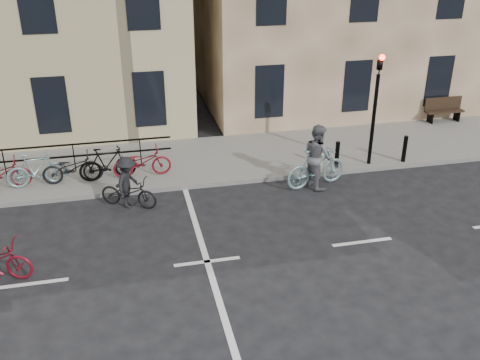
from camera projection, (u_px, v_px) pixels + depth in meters
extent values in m
plane|color=black|center=(207.00, 262.00, 12.79)|extent=(120.00, 120.00, 0.00)
cube|color=slate|center=(54.00, 173.00, 17.26)|extent=(46.00, 4.00, 0.15)
cylinder|color=black|center=(373.00, 120.00, 17.18)|extent=(0.12, 0.12, 3.00)
imported|color=black|center=(380.00, 60.00, 16.35)|extent=(0.15, 0.18, 0.90)
sphere|color=#FF0C05|center=(382.00, 57.00, 16.20)|extent=(0.18, 0.18, 0.18)
cylinder|color=black|center=(337.00, 155.00, 17.29)|extent=(0.14, 0.14, 0.90)
cylinder|color=black|center=(405.00, 149.00, 17.78)|extent=(0.14, 0.14, 0.90)
cube|color=black|center=(430.00, 118.00, 21.48)|extent=(0.06, 0.38, 0.40)
cube|color=black|center=(457.00, 116.00, 21.73)|extent=(0.06, 0.38, 0.40)
cube|color=black|center=(444.00, 111.00, 21.51)|extent=(1.60, 0.40, 0.06)
cube|color=black|center=(443.00, 103.00, 21.54)|extent=(1.60, 0.06, 0.50)
cube|color=black|center=(40.00, 160.00, 16.86)|extent=(8.30, 0.04, 0.95)
imported|color=#7C9FA3|center=(36.00, 170.00, 16.05)|extent=(1.75, 0.49, 1.05)
imported|color=black|center=(72.00, 168.00, 16.28)|extent=(1.80, 0.63, 0.95)
imported|color=black|center=(108.00, 163.00, 16.47)|extent=(1.75, 0.49, 1.05)
imported|color=maroon|center=(142.00, 162.00, 16.70)|extent=(1.80, 0.63, 0.95)
imported|color=#7C9FA3|center=(317.00, 168.00, 16.33)|extent=(2.14, 1.04, 1.24)
imported|color=slate|center=(317.00, 156.00, 16.17)|extent=(0.96, 1.11, 1.99)
imported|color=black|center=(129.00, 192.00, 15.18)|extent=(1.78, 1.31, 0.89)
imported|color=black|center=(128.00, 182.00, 15.05)|extent=(0.95, 1.13, 1.51)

